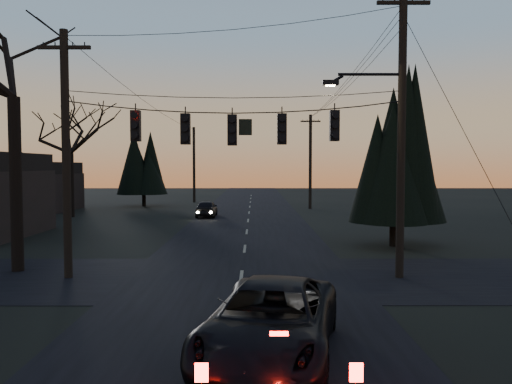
{
  "coord_description": "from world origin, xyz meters",
  "views": [
    {
      "loc": [
        0.47,
        -7.13,
        3.89
      ],
      "look_at": [
        0.51,
        9.58,
        3.01
      ],
      "focal_mm": 35.0,
      "sensor_mm": 36.0,
      "label": 1
    }
  ],
  "objects_px": {
    "utility_pole_left": "(69,278)",
    "utility_pole_far_r": "(310,209)",
    "utility_pole_far_l": "(194,202)",
    "suv_near": "(271,322)",
    "evergreen_right": "(394,151)",
    "sedan_oncoming_a": "(207,209)",
    "utility_pole_right": "(399,278)",
    "bare_tree_left": "(12,25)"
  },
  "relations": [
    {
      "from": "utility_pole_far_r",
      "to": "sedan_oncoming_a",
      "type": "xyz_separation_m",
      "value": [
        -8.7,
        -7.28,
        0.63
      ]
    },
    {
      "from": "utility_pole_right",
      "to": "utility_pole_far_l",
      "type": "xyz_separation_m",
      "value": [
        -11.5,
        36.0,
        0.0
      ]
    },
    {
      "from": "utility_pole_left",
      "to": "utility_pole_far_r",
      "type": "bearing_deg",
      "value": 67.67
    },
    {
      "from": "bare_tree_left",
      "to": "sedan_oncoming_a",
      "type": "bearing_deg",
      "value": 75.46
    },
    {
      "from": "utility_pole_right",
      "to": "evergreen_right",
      "type": "xyz_separation_m",
      "value": [
        1.68,
        6.85,
        4.59
      ]
    },
    {
      "from": "utility_pole_left",
      "to": "sedan_oncoming_a",
      "type": "xyz_separation_m",
      "value": [
        2.8,
        20.72,
        0.63
      ]
    },
    {
      "from": "utility_pole_far_r",
      "to": "bare_tree_left",
      "type": "height_order",
      "value": "bare_tree_left"
    },
    {
      "from": "utility_pole_left",
      "to": "suv_near",
      "type": "relative_size",
      "value": 1.59
    },
    {
      "from": "suv_near",
      "to": "sedan_oncoming_a",
      "type": "bearing_deg",
      "value": 109.49
    },
    {
      "from": "utility_pole_right",
      "to": "sedan_oncoming_a",
      "type": "relative_size",
      "value": 2.7
    },
    {
      "from": "utility_pole_left",
      "to": "sedan_oncoming_a",
      "type": "distance_m",
      "value": 20.92
    },
    {
      "from": "utility_pole_far_l",
      "to": "sedan_oncoming_a",
      "type": "xyz_separation_m",
      "value": [
        2.8,
        -15.28,
        0.63
      ]
    },
    {
      "from": "utility_pole_far_r",
      "to": "sedan_oncoming_a",
      "type": "bearing_deg",
      "value": -140.09
    },
    {
      "from": "utility_pole_far_l",
      "to": "evergreen_right",
      "type": "xyz_separation_m",
      "value": [
        13.18,
        -29.15,
        4.59
      ]
    },
    {
      "from": "bare_tree_left",
      "to": "sedan_oncoming_a",
      "type": "height_order",
      "value": "bare_tree_left"
    },
    {
      "from": "utility_pole_right",
      "to": "sedan_oncoming_a",
      "type": "height_order",
      "value": "utility_pole_right"
    },
    {
      "from": "utility_pole_far_l",
      "to": "suv_near",
      "type": "distance_m",
      "value": 43.76
    },
    {
      "from": "bare_tree_left",
      "to": "evergreen_right",
      "type": "relative_size",
      "value": 1.6
    },
    {
      "from": "utility_pole_far_r",
      "to": "suv_near",
      "type": "height_order",
      "value": "utility_pole_far_r"
    },
    {
      "from": "utility_pole_far_l",
      "to": "sedan_oncoming_a",
      "type": "distance_m",
      "value": 15.54
    },
    {
      "from": "bare_tree_left",
      "to": "evergreen_right",
      "type": "distance_m",
      "value": 17.05
    },
    {
      "from": "utility_pole_far_r",
      "to": "utility_pole_far_l",
      "type": "xyz_separation_m",
      "value": [
        -11.5,
        8.0,
        0.0
      ]
    },
    {
      "from": "utility_pole_far_l",
      "to": "bare_tree_left",
      "type": "relative_size",
      "value": 0.63
    },
    {
      "from": "utility_pole_left",
      "to": "evergreen_right",
      "type": "xyz_separation_m",
      "value": [
        13.18,
        6.85,
        4.59
      ]
    },
    {
      "from": "utility_pole_right",
      "to": "utility_pole_far_r",
      "type": "relative_size",
      "value": 1.18
    },
    {
      "from": "sedan_oncoming_a",
      "to": "utility_pole_right",
      "type": "bearing_deg",
      "value": 112.79
    },
    {
      "from": "utility_pole_far_l",
      "to": "suv_near",
      "type": "xyz_separation_m",
      "value": [
        6.8,
        -43.22,
        0.74
      ]
    },
    {
      "from": "utility_pole_far_l",
      "to": "sedan_oncoming_a",
      "type": "bearing_deg",
      "value": -79.61
    },
    {
      "from": "utility_pole_left",
      "to": "evergreen_right",
      "type": "relative_size",
      "value": 1.06
    },
    {
      "from": "bare_tree_left",
      "to": "evergreen_right",
      "type": "xyz_separation_m",
      "value": [
        15.46,
        5.73,
        -4.35
      ]
    },
    {
      "from": "utility_pole_left",
      "to": "utility_pole_far_r",
      "type": "distance_m",
      "value": 30.27
    },
    {
      "from": "utility_pole_right",
      "to": "bare_tree_left",
      "type": "relative_size",
      "value": 0.78
    },
    {
      "from": "utility_pole_left",
      "to": "bare_tree_left",
      "type": "xyz_separation_m",
      "value": [
        -2.28,
        1.12,
        8.94
      ]
    },
    {
      "from": "suv_near",
      "to": "evergreen_right",
      "type": "bearing_deg",
      "value": 76.95
    },
    {
      "from": "utility_pole_far_r",
      "to": "utility_pole_far_l",
      "type": "height_order",
      "value": "utility_pole_far_r"
    },
    {
      "from": "utility_pole_right",
      "to": "evergreen_right",
      "type": "distance_m",
      "value": 8.41
    },
    {
      "from": "utility_pole_left",
      "to": "utility_pole_far_l",
      "type": "xyz_separation_m",
      "value": [
        0.0,
        36.0,
        0.0
      ]
    },
    {
      "from": "utility_pole_right",
      "to": "bare_tree_left",
      "type": "bearing_deg",
      "value": 175.35
    },
    {
      "from": "evergreen_right",
      "to": "suv_near",
      "type": "bearing_deg",
      "value": -114.39
    },
    {
      "from": "utility_pole_far_l",
      "to": "suv_near",
      "type": "relative_size",
      "value": 1.5
    },
    {
      "from": "evergreen_right",
      "to": "utility_pole_far_l",
      "type": "bearing_deg",
      "value": 114.33
    },
    {
      "from": "suv_near",
      "to": "sedan_oncoming_a",
      "type": "relative_size",
      "value": 1.44
    }
  ]
}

